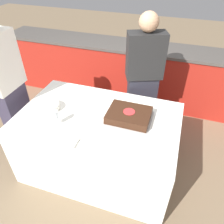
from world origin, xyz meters
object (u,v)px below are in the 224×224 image
Objects in this scene: person_cutting_cake at (143,80)px; person_seated_left at (9,90)px; cake at (129,115)px; wine_glass at (55,116)px; plate_stack at (49,107)px.

person_cutting_cake is 0.96× the size of person_seated_left.
wine_glass reaches higher than cake.
person_seated_left reaches higher than person_cutting_cake.
cake is 0.84m from plate_stack.
cake is at bearing -86.77° from person_seated_left.
wine_glass is 0.09× the size of person_seated_left.
cake is 1.34m from person_seated_left.
person_cutting_cake is at bearing 90.00° from cake.
person_cutting_cake is at bearing 42.79° from plate_stack.
plate_stack is 1.43× the size of wine_glass.
person_seated_left is at bearing 6.43° from person_cutting_cake.
person_seated_left is at bearing -176.77° from cake.
cake is 0.70m from wine_glass.
cake is 2.87× the size of wine_glass.
plate_stack is at bearing -94.62° from person_seated_left.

